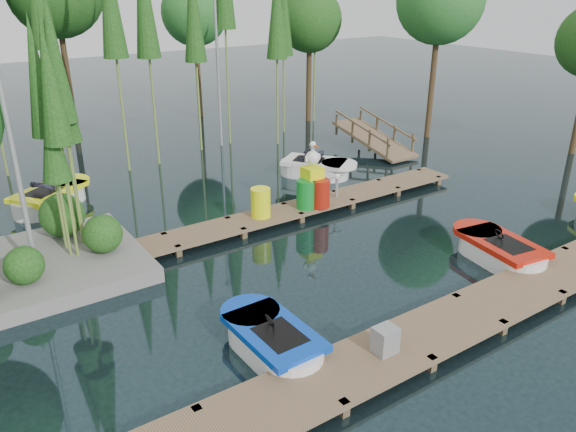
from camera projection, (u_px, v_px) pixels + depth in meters
ground_plane at (283, 265)px, 14.66m from camera, size 90.00×90.00×0.00m
near_dock at (408, 343)px, 11.13m from camera, size 18.00×1.50×0.50m
far_dock at (265, 217)px, 16.99m from camera, size 15.00×1.20×0.50m
tree_screen at (63, 3)px, 19.29m from camera, size 34.42×18.53×10.31m
lamp_island at (5, 112)px, 12.06m from camera, size 0.30×0.30×7.25m
lamp_rear at (217, 47)px, 23.43m from camera, size 0.30×0.30×7.25m
ramp at (374, 138)px, 24.02m from camera, size 1.50×3.94×1.49m
boat_blue at (273, 341)px, 11.14m from camera, size 1.29×2.77×0.92m
boat_red at (499, 251)px, 14.77m from camera, size 1.69×3.02×0.96m
boat_yellow_far at (51, 198)px, 18.24m from camera, size 3.22×2.87×1.50m
boat_white_far at (316, 168)px, 21.13m from camera, size 2.80×3.16×1.39m
utility_cabinet at (385, 340)px, 10.67m from camera, size 0.44×0.37×0.54m
yellow_barrel at (261, 203)px, 16.72m from camera, size 0.59×0.59×0.89m
drum_cluster at (314, 187)px, 17.49m from camera, size 1.20×1.10×2.06m
seagull_post at (337, 181)px, 18.17m from camera, size 0.50×0.27×0.80m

